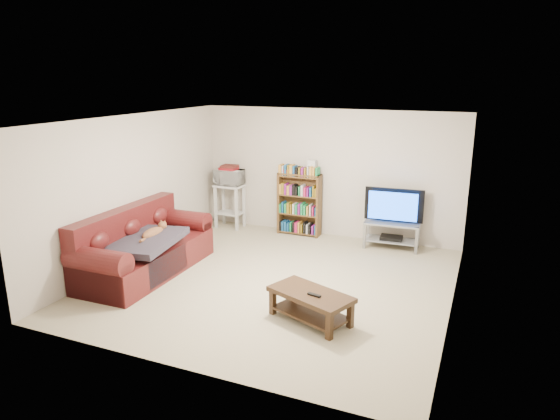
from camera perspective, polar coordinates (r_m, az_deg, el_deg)
The scene contains 19 objects.
floor at distance 7.56m, azimuth -0.49°, elevation -8.15°, with size 5.00×5.00×0.00m, color #BFB38E.
ceiling at distance 6.97m, azimuth -0.53°, elevation 10.29°, with size 5.00×5.00×0.00m, color white.
wall_back at distance 9.46m, azimuth 5.53°, elevation 4.19°, with size 5.00×5.00×0.00m, color beige.
wall_front at distance 5.08m, azimuth -11.83°, elevation -5.87°, with size 5.00×5.00×0.00m, color beige.
wall_left at distance 8.45m, azimuth -16.27°, elevation 2.32°, with size 5.00×5.00×0.00m, color beige.
wall_right at distance 6.62m, azimuth 19.77°, elevation -1.47°, with size 5.00×5.00×0.00m, color beige.
sofa at distance 8.09m, azimuth -15.52°, elevation -4.51°, with size 1.05×2.37×1.00m.
blanket at distance 7.78m, azimuth -15.22°, elevation -3.46°, with size 0.91×1.18×0.10m, color #332D38.
cat at distance 7.92m, azimuth -14.33°, elevation -2.60°, with size 0.26×0.64×0.19m, color brown, non-canonical shape.
coffee_table at distance 6.35m, azimuth 3.52°, elevation -10.32°, with size 1.17×0.88×0.38m.
remote at distance 6.20m, azimuth 3.93°, elevation -9.65°, with size 0.17×0.05×0.02m, color black.
tv_stand at distance 9.07m, azimuth 12.65°, elevation -2.31°, with size 0.98×0.49×0.48m.
television at distance 8.95m, azimuth 12.81°, elevation 0.44°, with size 1.03×0.14×0.59m, color black.
dvd_player at distance 9.11m, azimuth 12.60°, elevation -3.11°, with size 0.38×0.27×0.06m, color black.
bookshelf at distance 9.55m, azimuth 2.22°, elevation 0.78°, with size 0.83×0.26×1.20m.
shelf_clutter at distance 9.38m, azimuth 2.86°, elevation 4.80°, with size 0.61×0.19×0.28m.
microwave_stand at distance 10.06m, azimuth -5.76°, elevation 1.14°, with size 0.56×0.41×0.88m.
microwave at distance 9.95m, azimuth -5.84°, elevation 3.76°, with size 0.54×0.37×0.30m, color silver.
game_boxes at distance 9.92m, azimuth -5.86°, elevation 4.75°, with size 0.32×0.28×0.05m, color maroon.
Camera 1 is at (2.76, -6.37, 3.00)m, focal length 32.00 mm.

